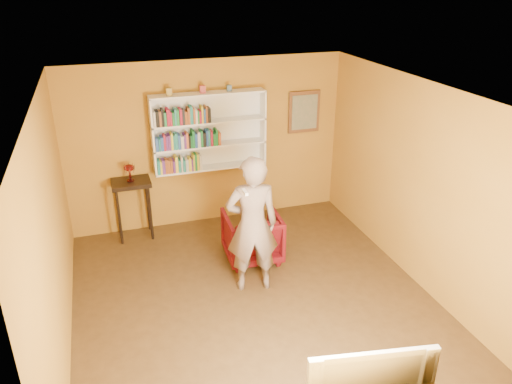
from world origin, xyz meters
TOP-DOWN VIEW (x-y plane):
  - room_shell at (0.00, 0.00)m, footprint 5.30×5.80m
  - bookshelf at (0.00, 2.41)m, footprint 1.80×0.29m
  - books_row_lower at (-0.51, 2.30)m, footprint 0.70×0.19m
  - books_row_middle at (-0.35, 2.30)m, footprint 1.01×0.19m
  - books_row_upper at (-0.44, 2.31)m, footprint 0.87×0.19m
  - ornament_left at (-0.59, 2.35)m, footprint 0.08×0.08m
  - ornament_centre at (-0.08, 2.35)m, footprint 0.08×0.08m
  - ornament_right at (0.34, 2.35)m, footprint 0.07×0.07m
  - framed_painting at (1.65, 2.46)m, footprint 0.55×0.05m
  - console_table at (-1.28, 2.25)m, footprint 0.59×0.45m
  - ruby_lustre at (-1.28, 2.25)m, footprint 0.17×0.17m
  - armchair at (0.29, 1.05)m, footprint 0.82×0.84m
  - person at (0.08, 0.35)m, footprint 0.74×0.54m
  - game_remote at (-0.10, 0.06)m, footprint 0.04×0.15m
  - television at (0.28, -2.25)m, footprint 1.11×0.33m

SIDE VIEW (x-z plane):
  - armchair at x=0.29m, z-range 0.00..0.73m
  - console_table at x=-1.28m, z-range 0.31..1.28m
  - television at x=0.28m, z-range 0.48..1.11m
  - person at x=0.08m, z-range 0.00..1.87m
  - room_shell at x=0.00m, z-range -0.42..2.46m
  - books_row_lower at x=-0.51m, z-range 0.99..1.26m
  - ruby_lustre at x=-1.28m, z-range 1.02..1.29m
  - books_row_middle at x=-0.35m, z-range 1.37..1.64m
  - game_remote at x=-0.10m, z-range 1.53..1.56m
  - bookshelf at x=0.00m, z-range 0.98..2.21m
  - framed_painting at x=1.65m, z-range 1.40..2.10m
  - books_row_upper at x=-0.44m, z-range 1.76..2.03m
  - ornament_right at x=0.34m, z-range 2.21..2.31m
  - ornament_left at x=-0.59m, z-range 2.21..2.33m
  - ornament_centre at x=-0.08m, z-range 2.21..2.33m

